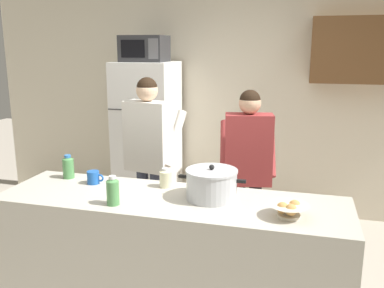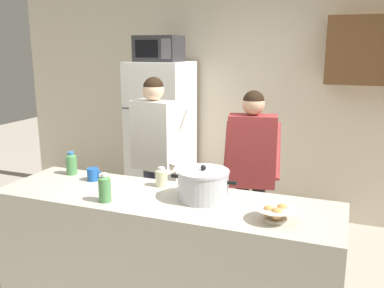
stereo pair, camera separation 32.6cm
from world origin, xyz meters
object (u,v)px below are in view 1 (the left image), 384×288
(bottle_near_edge, at_px, (166,178))
(bottle_mid_counter, at_px, (113,191))
(person_by_sink, at_px, (248,160))
(bread_bowl, at_px, (289,209))
(refrigerator, at_px, (147,139))
(person_near_pot, at_px, (149,146))
(coffee_mug, at_px, (94,177))
(cooking_pot, at_px, (212,184))
(microwave, at_px, (144,49))
(bottle_far_corner, at_px, (68,167))

(bottle_near_edge, height_order, bottle_mid_counter, bottle_mid_counter)
(person_by_sink, bearing_deg, bread_bowl, -69.78)
(refrigerator, relative_size, person_near_pot, 1.06)
(refrigerator, distance_m, bottle_mid_counter, 2.14)
(person_near_pot, distance_m, bottle_mid_counter, 1.17)
(coffee_mug, xyz_separation_m, bottle_mid_counter, (0.33, -0.35, 0.05))
(coffee_mug, distance_m, bottle_mid_counter, 0.48)
(refrigerator, relative_size, cooking_pot, 3.83)
(refrigerator, bearing_deg, person_by_sink, -35.96)
(person_by_sink, relative_size, cooking_pot, 3.43)
(coffee_mug, bearing_deg, person_by_sink, 36.82)
(person_near_pot, distance_m, bread_bowl, 1.68)
(cooking_pot, bearing_deg, microwave, 123.07)
(refrigerator, distance_m, bottle_near_edge, 1.82)
(person_by_sink, xyz_separation_m, cooking_pot, (-0.13, -0.86, 0.05))
(cooking_pot, relative_size, bottle_near_edge, 3.21)
(microwave, height_order, person_by_sink, microwave)
(person_near_pot, distance_m, bottle_far_corner, 0.83)
(bottle_near_edge, bearing_deg, bread_bowl, -20.50)
(bread_bowl, height_order, bottle_mid_counter, bottle_mid_counter)
(person_near_pot, height_order, person_by_sink, person_near_pot)
(refrigerator, height_order, microwave, microwave)
(microwave, height_order, person_near_pot, microwave)
(bread_bowl, bearing_deg, bottle_near_edge, 159.50)
(person_near_pot, distance_m, bottle_near_edge, 0.85)
(cooking_pot, relative_size, bottle_far_corner, 2.49)
(cooking_pot, height_order, bottle_far_corner, cooking_pot)
(refrigerator, height_order, bottle_far_corner, refrigerator)
(refrigerator, distance_m, microwave, 1.02)
(coffee_mug, height_order, bottle_far_corner, bottle_far_corner)
(person_by_sink, xyz_separation_m, bottle_mid_counter, (-0.72, -1.13, 0.04))
(cooking_pot, relative_size, coffee_mug, 3.49)
(person_by_sink, bearing_deg, coffee_mug, -143.18)
(person_near_pot, bearing_deg, bottle_mid_counter, -80.44)
(person_near_pot, height_order, bottle_far_corner, person_near_pot)
(microwave, xyz_separation_m, cooking_pot, (1.15, -1.76, -0.87))
(bottle_near_edge, bearing_deg, person_near_pot, 118.99)
(bottle_far_corner, bearing_deg, cooking_pot, -7.41)
(bottle_near_edge, relative_size, bottle_mid_counter, 0.74)
(cooking_pot, relative_size, bottle_mid_counter, 2.36)
(person_by_sink, relative_size, bottle_far_corner, 8.54)
(bottle_mid_counter, height_order, bottle_far_corner, bottle_mid_counter)
(person_near_pot, xyz_separation_m, bottle_far_corner, (-0.38, -0.73, -0.02))
(bottle_mid_counter, bearing_deg, person_by_sink, 57.65)
(bottle_far_corner, bearing_deg, microwave, 89.34)
(bottle_mid_counter, xyz_separation_m, bottle_far_corner, (-0.58, 0.42, -0.00))
(person_by_sink, bearing_deg, person_near_pot, 178.43)
(refrigerator, bearing_deg, bottle_far_corner, -90.65)
(person_by_sink, xyz_separation_m, bottle_near_edge, (-0.50, -0.71, 0.02))
(bottle_mid_counter, bearing_deg, bottle_near_edge, 62.66)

